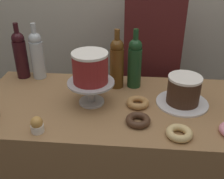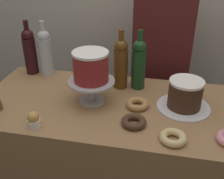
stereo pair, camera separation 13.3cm
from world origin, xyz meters
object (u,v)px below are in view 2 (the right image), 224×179
at_px(white_layer_cake, 91,66).
at_px(donut_glazed, 173,138).
at_px(cake_stand_pedestal, 92,87).
at_px(wine_bottle_green, 139,63).
at_px(donut_maple, 137,104).
at_px(wine_bottle_amber, 121,63).
at_px(donut_chocolate, 134,122).
at_px(cupcake_caramel, 34,120).
at_px(barista_figure, 159,79).
at_px(wine_bottle_clear, 45,52).
at_px(chocolate_round_cake, 185,94).
at_px(wine_bottle_dark_red, 30,50).

bearing_deg(white_layer_cake, donut_glazed, -29.93).
height_order(cake_stand_pedestal, wine_bottle_green, wine_bottle_green).
height_order(donut_glazed, donut_maple, same).
bearing_deg(wine_bottle_green, wine_bottle_amber, -172.44).
height_order(white_layer_cake, donut_chocolate, white_layer_cake).
xyz_separation_m(wine_bottle_amber, donut_chocolate, (0.12, -0.34, -0.13)).
relative_size(wine_bottle_amber, cupcake_caramel, 4.38).
bearing_deg(donut_maple, white_layer_cake, 178.57).
xyz_separation_m(white_layer_cake, cupcake_caramel, (-0.19, -0.26, -0.16)).
xyz_separation_m(cupcake_caramel, barista_figure, (0.51, 0.81, -0.15)).
distance_m(wine_bottle_clear, donut_chocolate, 0.73).
bearing_deg(wine_bottle_clear, cake_stand_pedestal, -36.62).
height_order(wine_bottle_green, donut_glazed, wine_bottle_green).
height_order(wine_bottle_clear, donut_chocolate, wine_bottle_clear).
relative_size(wine_bottle_green, cupcake_caramel, 4.38).
xyz_separation_m(wine_bottle_clear, cupcake_caramel, (0.16, -0.52, -0.11)).
relative_size(white_layer_cake, donut_maple, 1.54).
height_order(cake_stand_pedestal, donut_chocolate, cake_stand_pedestal).
distance_m(chocolate_round_cake, donut_chocolate, 0.29).
xyz_separation_m(wine_bottle_amber, barista_figure, (0.20, 0.37, -0.26)).
distance_m(cake_stand_pedestal, cupcake_caramel, 0.32).
xyz_separation_m(wine_bottle_dark_red, cupcake_caramel, (0.26, -0.52, -0.11)).
bearing_deg(wine_bottle_green, wine_bottle_clear, 173.74).
height_order(cupcake_caramel, donut_glazed, cupcake_caramel).
xyz_separation_m(donut_chocolate, donut_maple, (-0.00, 0.15, 0.00)).
distance_m(cake_stand_pedestal, barista_figure, 0.67).
distance_m(wine_bottle_green, donut_glazed, 0.49).
xyz_separation_m(chocolate_round_cake, donut_maple, (-0.22, -0.04, -0.06)).
xyz_separation_m(chocolate_round_cake, barista_figure, (-0.14, 0.53, -0.19)).
bearing_deg(donut_maple, cake_stand_pedestal, 178.57).
bearing_deg(wine_bottle_dark_red, wine_bottle_clear, 0.81).
xyz_separation_m(wine_bottle_green, donut_maple, (0.02, -0.21, -0.13)).
bearing_deg(donut_maple, wine_bottle_green, 96.51).
relative_size(wine_bottle_green, donut_maple, 2.91).
bearing_deg(wine_bottle_dark_red, donut_maple, -21.32).
xyz_separation_m(wine_bottle_clear, wine_bottle_green, (0.56, -0.06, 0.00)).
xyz_separation_m(white_layer_cake, donut_chocolate, (0.23, -0.16, -0.18)).
height_order(white_layer_cake, wine_bottle_green, wine_bottle_green).
bearing_deg(cupcake_caramel, barista_figure, 57.97).
bearing_deg(cake_stand_pedestal, wine_bottle_clear, 143.38).
bearing_deg(wine_bottle_amber, barista_figure, 61.20).
bearing_deg(wine_bottle_green, wine_bottle_dark_red, 174.79).
relative_size(chocolate_round_cake, wine_bottle_green, 0.50).
bearing_deg(chocolate_round_cake, cupcake_caramel, -156.07).
height_order(wine_bottle_green, barista_figure, barista_figure).
bearing_deg(barista_figure, donut_glazed, -83.61).
xyz_separation_m(white_layer_cake, wine_bottle_green, (0.21, 0.20, -0.05)).
distance_m(wine_bottle_clear, donut_maple, 0.66).
bearing_deg(donut_chocolate, chocolate_round_cake, 40.39).
bearing_deg(donut_glazed, wine_bottle_dark_red, 150.02).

